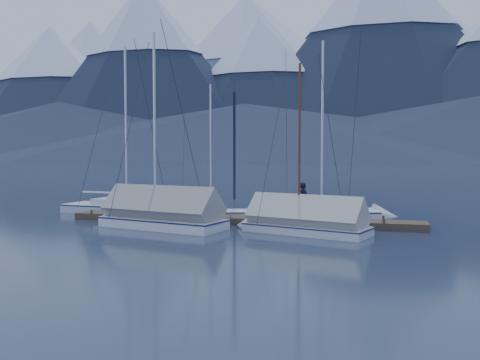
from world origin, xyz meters
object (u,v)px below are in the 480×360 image
object	(u,v)px
sailboat_open_mid	(219,215)
sailboat_covered_near	(296,223)
sailboat_open_left	(135,211)
person	(304,200)
sailboat_open_right	(332,216)
sailboat_covered_far	(153,217)

from	to	relation	value
sailboat_open_mid	sailboat_covered_near	distance (m)	6.53
sailboat_open_left	sailboat_covered_near	distance (m)	11.18
sailboat_covered_near	person	world-z (taller)	sailboat_covered_near
sailboat_open_mid	sailboat_open_left	bearing A→B (deg)	176.03
sailboat_open_mid	sailboat_open_right	size ratio (longest dim) A/B	0.77
person	sailboat_open_mid	bearing A→B (deg)	94.50
sailboat_open_right	sailboat_covered_far	distance (m)	9.65
sailboat_open_left	sailboat_open_right	world-z (taller)	sailboat_open_left
sailboat_open_left	sailboat_open_mid	xyz separation A→B (m)	(5.23, -0.36, -0.05)
sailboat_open_left	sailboat_covered_far	xyz separation A→B (m)	(3.27, -4.69, 0.31)
sailboat_open_mid	person	size ratio (longest dim) A/B	4.55
sailboat_open_left	sailboat_covered_far	size ratio (longest dim) A/B	1.05
sailboat_covered_far	person	distance (m)	7.40
sailboat_open_right	person	bearing A→B (deg)	-113.73
sailboat_open_right	sailboat_covered_near	bearing A→B (deg)	-102.59
sailboat_open_mid	person	bearing A→B (deg)	-19.09
sailboat_open_left	sailboat_covered_far	world-z (taller)	sailboat_open_left
sailboat_open_mid	sailboat_covered_far	distance (m)	4.76
sailboat_open_right	sailboat_covered_far	bearing A→B (deg)	-146.71
sailboat_covered_near	sailboat_covered_far	world-z (taller)	sailboat_covered_far
person	sailboat_covered_near	bearing A→B (deg)	-156.19
sailboat_open_right	sailboat_open_mid	bearing A→B (deg)	-170.96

